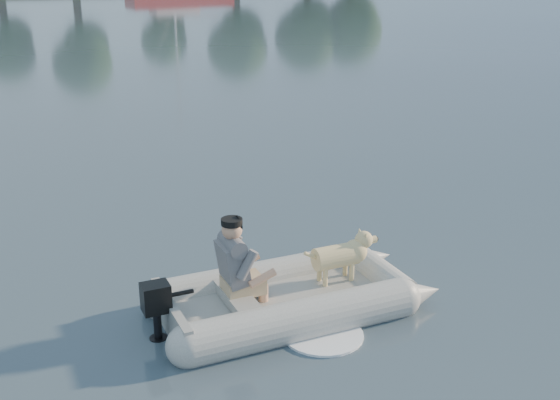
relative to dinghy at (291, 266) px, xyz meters
name	(u,v)px	position (x,y,z in m)	size (l,w,h in m)	color
water	(354,318)	(0.54, -0.41, -0.50)	(160.00, 160.00, 0.00)	#50616C
dinghy	(291,266)	(0.00, 0.00, 0.00)	(3.91, 2.50, 1.20)	#969691
man	(234,260)	(-0.60, 0.02, 0.17)	(0.62, 0.53, 0.92)	slate
dog	(336,260)	(0.55, 0.07, -0.06)	(0.80, 0.28, 0.53)	#D6C27B
outboard_motor	(157,314)	(-1.42, -0.07, -0.23)	(0.35, 0.25, 0.67)	black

